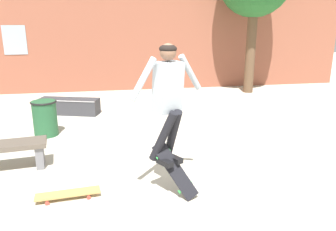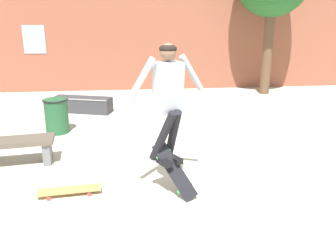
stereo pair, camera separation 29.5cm
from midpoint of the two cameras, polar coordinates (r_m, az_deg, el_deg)
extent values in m
plane|color=beige|center=(3.98, 0.26, -18.83)|extent=(40.00, 40.00, 0.00)
cube|color=#93513D|center=(11.52, -4.52, 13.45)|extent=(15.95, 0.40, 3.57)
cube|color=#99B7C6|center=(11.69, -21.60, 12.20)|extent=(0.70, 0.02, 0.90)
cylinder|color=brown|center=(11.19, 17.63, 10.47)|extent=(0.31, 0.31, 2.70)
cube|color=slate|center=(5.82, -18.90, -6.00)|extent=(0.17, 0.38, 0.37)
cube|color=#38383D|center=(8.80, -13.73, 1.85)|extent=(1.59, 0.87, 0.40)
cube|color=#B7B7BC|center=(8.57, -14.41, 2.73)|extent=(1.46, 0.50, 0.02)
cylinder|color=#235633|center=(7.24, -17.73, -0.09)|extent=(0.48, 0.48, 0.73)
torus|color=black|center=(7.16, -17.97, 2.58)|extent=(0.52, 0.52, 0.04)
cube|color=#9EA8B2|center=(4.14, 2.05, 4.92)|extent=(0.43, 0.40, 0.65)
sphere|color=brown|center=(4.08, 2.11, 11.00)|extent=(0.29, 0.29, 0.21)
ellipsoid|color=black|center=(4.07, 2.12, 11.52)|extent=(0.30, 0.30, 0.12)
cylinder|color=black|center=(4.36, 2.84, -3.24)|extent=(0.22, 0.46, 0.75)
cube|color=black|center=(4.46, 3.03, -7.60)|extent=(0.22, 0.27, 0.07)
cylinder|color=black|center=(4.26, 1.07, -3.69)|extent=(0.39, 0.37, 0.75)
cube|color=black|center=(4.36, 1.29, -8.14)|extent=(0.22, 0.27, 0.07)
cylinder|color=#9EA8B2|center=(4.36, 6.08, 7.40)|extent=(0.38, 0.27, 0.51)
cylinder|color=#9EA8B2|center=(3.88, -2.43, 6.43)|extent=(0.38, 0.27, 0.51)
cube|color=black|center=(4.41, 3.14, -9.59)|extent=(0.60, 0.40, 0.75)
cylinder|color=green|center=(4.51, 5.91, -11.73)|extent=(0.05, 0.07, 0.08)
cylinder|color=green|center=(4.45, 3.78, -13.23)|extent=(0.05, 0.07, 0.08)
cylinder|color=green|center=(4.47, 2.17, -6.06)|extent=(0.05, 0.07, 0.08)
cylinder|color=green|center=(4.41, -0.01, -7.48)|extent=(0.05, 0.07, 0.08)
cube|color=#AD894C|center=(4.72, -15.04, -12.42)|extent=(0.86, 0.29, 0.02)
cylinder|color=#DB3D33|center=(4.83, -11.78, -12.13)|extent=(0.06, 0.02, 0.05)
cylinder|color=#DB3D33|center=(4.63, -11.75, -13.38)|extent=(0.06, 0.02, 0.05)
cylinder|color=#DB3D33|center=(4.86, -18.08, -12.40)|extent=(0.06, 0.02, 0.05)
cylinder|color=#DB3D33|center=(4.67, -18.34, -13.65)|extent=(0.06, 0.02, 0.05)
camera|label=1|loc=(0.15, -88.00, 0.57)|focal=35.00mm
camera|label=2|loc=(0.15, 92.00, -0.57)|focal=35.00mm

